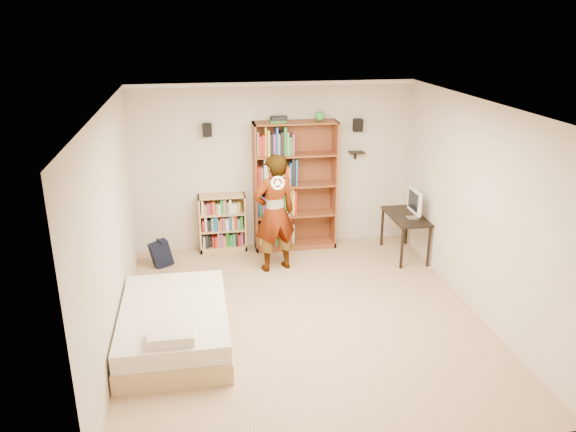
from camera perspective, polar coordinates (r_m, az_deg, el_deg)
name	(u,v)px	position (r m, az deg, el deg)	size (l,w,h in m)	color
ground	(303,316)	(7.36, 1.50, -10.16)	(4.50, 5.00, 0.01)	tan
room_shell	(304,186)	(6.65, 1.64, 3.09)	(4.52, 5.02, 2.71)	beige
crown_molding	(305,109)	(6.45, 1.72, 10.84)	(4.50, 5.00, 0.06)	white
speaker_left	(207,130)	(8.81, -8.21, 8.65)	(0.14, 0.12, 0.20)	black
speaker_right	(358,125)	(9.19, 7.11, 9.15)	(0.14, 0.12, 0.20)	black
wall_shelf	(357,152)	(9.29, 6.98, 6.43)	(0.25, 0.16, 0.03)	black
tall_bookshelf	(295,186)	(9.08, 0.73, 3.02)	(1.33, 0.39, 2.10)	brown
low_bookshelf	(223,223)	(9.19, -6.67, -0.71)	(0.76, 0.28, 0.95)	tan
computer_desk	(405,235)	(9.17, 11.76, -1.95)	(0.50, 1.01, 0.69)	black
imac	(413,204)	(8.86, 12.61, 1.19)	(0.09, 0.46, 0.46)	silver
daybed	(174,320)	(6.85, -11.49, -10.32)	(1.25, 1.92, 0.57)	beige
person	(275,213)	(8.31, -1.37, 0.28)	(0.66, 0.43, 1.80)	black
wii_wheel	(278,183)	(7.82, -1.05, 3.36)	(0.20, 0.20, 0.03)	silver
navy_bag	(161,254)	(8.85, -12.78, -3.74)	(0.32, 0.20, 0.43)	black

